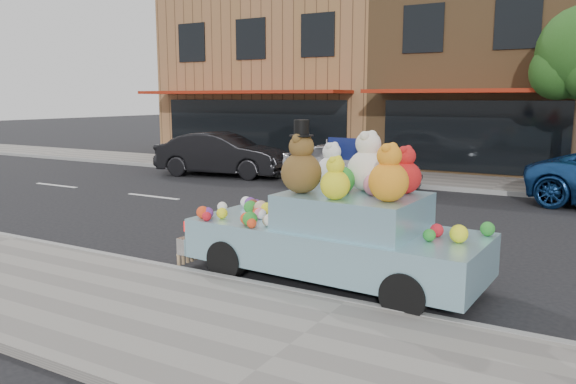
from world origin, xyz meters
The scene contains 10 objects.
ground centered at (0.00, 0.00, 0.00)m, with size 120.00×120.00×0.00m, color black.
near_sidewalk centered at (0.00, -6.50, 0.06)m, with size 60.00×3.00×0.12m, color gray.
far_sidewalk centered at (0.00, 6.50, 0.06)m, with size 60.00×3.00×0.12m, color gray.
near_kerb centered at (0.00, -5.00, 0.07)m, with size 60.00×0.12×0.13m, color gray.
far_kerb centered at (0.00, 5.00, 0.07)m, with size 60.00×0.12×0.13m, color gray.
storefront_left centered at (-10.00, 11.97, 3.64)m, with size 10.00×9.80×7.30m.
storefront_mid centered at (0.00, 11.97, 3.64)m, with size 10.00×9.80×7.30m.
car_silver centered at (-3.83, 3.98, 0.71)m, with size 1.68×4.17×1.42m, color silver.
car_dark centered at (-8.83, 4.32, 0.75)m, with size 1.59×4.56×1.50m, color black.
art_car centered at (-0.58, -4.10, 0.83)m, with size 4.58×2.00×2.39m.
Camera 1 is at (2.75, -11.36, 2.69)m, focal length 35.00 mm.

